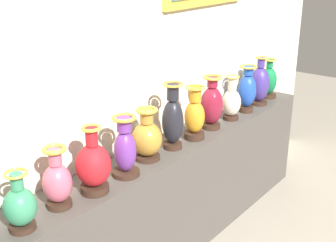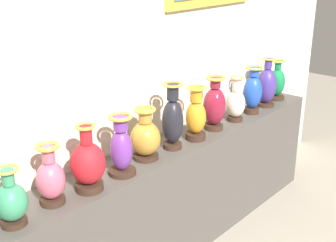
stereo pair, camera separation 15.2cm
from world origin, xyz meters
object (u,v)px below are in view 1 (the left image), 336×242
at_px(vase_crimson, 93,166).
at_px(vase_onyx, 173,120).
at_px(vase_burgundy, 212,105).
at_px(vase_sapphire, 247,90).
at_px(vase_violet, 125,149).
at_px(vase_rose, 57,182).
at_px(vase_ivory, 231,102).
at_px(vase_emerald, 268,81).
at_px(vase_indigo, 260,84).
at_px(vase_jade, 20,206).
at_px(vase_amber, 195,116).
at_px(vase_ochre, 147,138).

bearing_deg(vase_crimson, vase_onyx, 2.11).
bearing_deg(vase_burgundy, vase_sapphire, -2.64).
xyz_separation_m(vase_violet, vase_sapphire, (1.38, -0.00, 0.02)).
distance_m(vase_rose, vase_violet, 0.45).
height_order(vase_rose, vase_ivory, vase_ivory).
relative_size(vase_crimson, vase_sapphire, 1.00).
height_order(vase_rose, vase_emerald, vase_emerald).
bearing_deg(vase_violet, vase_indigo, 0.38).
height_order(vase_jade, vase_emerald, vase_emerald).
distance_m(vase_violet, vase_emerald, 1.84).
distance_m(vase_onyx, vase_ivory, 0.70).
bearing_deg(vase_crimson, vase_sapphire, 0.09).
bearing_deg(vase_crimson, vase_burgundy, 1.21).
bearing_deg(vase_rose, vase_crimson, -8.47).
bearing_deg(vase_jade, vase_emerald, 0.81).
relative_size(vase_ivory, vase_sapphire, 0.91).
bearing_deg(vase_burgundy, vase_ivory, -4.12).
height_order(vase_onyx, vase_burgundy, vase_onyx).
bearing_deg(vase_ivory, vase_sapphire, -1.04).
height_order(vase_crimson, vase_ivory, vase_crimson).
height_order(vase_onyx, vase_emerald, vase_onyx).
bearing_deg(vase_emerald, vase_indigo, -172.86).
xyz_separation_m(vase_jade, vase_sapphire, (2.07, -0.00, 0.06)).
xyz_separation_m(vase_rose, vase_sapphire, (1.84, -0.03, 0.04)).
distance_m(vase_rose, vase_indigo, 2.07).
height_order(vase_sapphire, vase_emerald, vase_sapphire).
bearing_deg(vase_amber, vase_emerald, 1.70).
xyz_separation_m(vase_onyx, vase_indigo, (1.15, -0.01, -0.02)).
height_order(vase_ivory, vase_emerald, vase_emerald).
relative_size(vase_crimson, vase_ochre, 1.13).
bearing_deg(vase_onyx, vase_emerald, 0.67).
bearing_deg(vase_violet, vase_sapphire, -0.04).
distance_m(vase_ochre, vase_indigo, 1.38).
xyz_separation_m(vase_violet, vase_emerald, (1.84, 0.04, -0.02)).
bearing_deg(vase_onyx, vase_burgundy, -0.20).
xyz_separation_m(vase_jade, vase_rose, (0.23, 0.02, 0.02)).
relative_size(vase_onyx, vase_indigo, 1.09).
height_order(vase_burgundy, vase_emerald, vase_burgundy).
height_order(vase_jade, vase_burgundy, vase_burgundy).
bearing_deg(vase_emerald, vase_jade, -179.19).
height_order(vase_jade, vase_ochre, vase_ochre).
bearing_deg(vase_sapphire, vase_emerald, 4.99).
distance_m(vase_violet, vase_onyx, 0.47).
distance_m(vase_amber, vase_emerald, 1.16).
xyz_separation_m(vase_amber, vase_burgundy, (0.23, 0.02, 0.01)).
xyz_separation_m(vase_crimson, vase_indigo, (1.86, 0.01, 0.02)).
bearing_deg(vase_ivory, vase_onyx, 178.41).
height_order(vase_ochre, vase_indigo, vase_indigo).
distance_m(vase_crimson, vase_sapphire, 1.63).
relative_size(vase_ochre, vase_onyx, 0.75).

